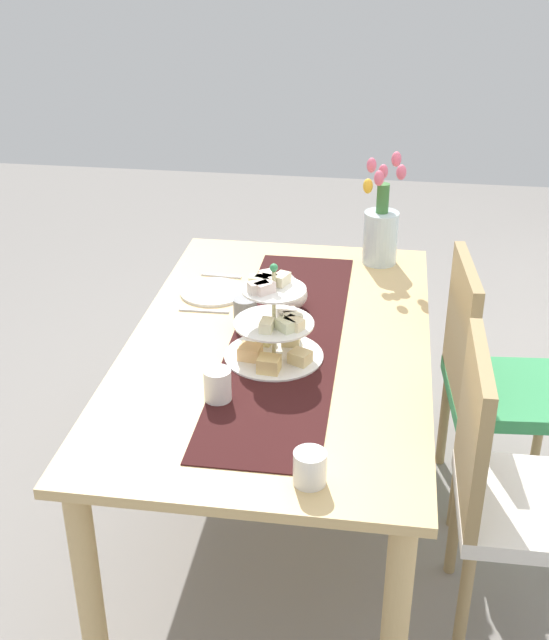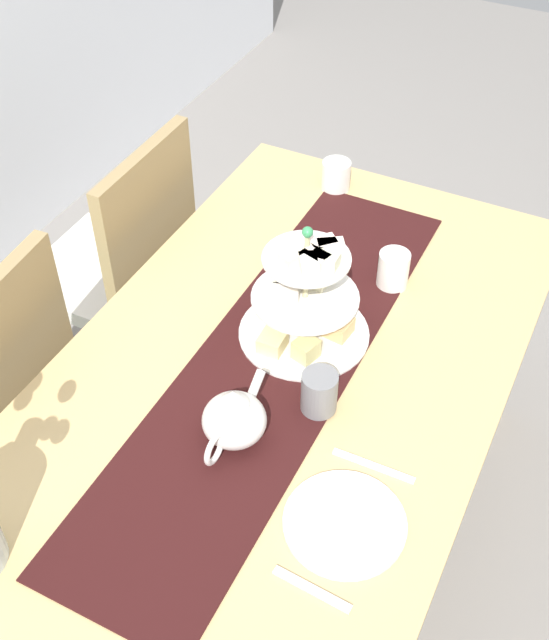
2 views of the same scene
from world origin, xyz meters
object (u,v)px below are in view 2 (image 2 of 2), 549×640
Objects in this scene: cream_jug at (336,175)px; dining_table at (283,395)px; knife_left at (373,466)px; mug_grey at (319,392)px; teapot at (234,419)px; dinner_plate_left at (345,523)px; chair_right at (123,263)px; fork_left at (312,589)px; mug_white_text at (393,270)px; tiered_cake_stand at (305,300)px.

dining_table is at bearing -166.04° from cream_jug.
knife_left is 1.79× the size of mug_grey.
mug_grey is (0.15, -0.12, -0.01)m from teapot.
mug_grey reaches higher than dinner_plate_left.
knife_left is (-0.16, -0.28, 0.10)m from dining_table.
chair_right is 9.58× the size of mug_grey.
dining_table is 9.51× the size of knife_left.
chair_right is 1.28m from fork_left.
cream_jug is 0.50× the size of knife_left.
fork_left is at bearing -129.83° from teapot.
mug_grey is at bearing -39.45° from teapot.
mug_grey is at bearing -117.23° from chair_right.
fork_left is 1.58× the size of mug_white_text.
chair_right reaches higher than dining_table.
knife_left is at bearing 0.00° from fork_left.
fork_left is (-0.14, 0.00, -0.00)m from dinner_plate_left.
dinner_plate_left is 0.69m from mug_white_text.
dinner_plate_left is at bearing -155.70° from cream_jug.
mug_grey is (-0.76, -0.29, 0.01)m from cream_jug.
tiered_cake_stand is 0.28m from mug_white_text.
mug_white_text is at bearing -17.88° from dining_table.
teapot is 0.37m from fork_left.
teapot is at bearing -129.09° from chair_right.
cream_jug is (0.57, 0.17, -0.06)m from tiered_cake_stand.
tiered_cake_stand is 3.58× the size of cream_jug.
dining_table is at bearing 42.11° from dinner_plate_left.
chair_right is at bearing 63.64° from dining_table.
chair_right is 0.96m from mug_grey.
cream_jug is 1.22m from fork_left.
dining_table is 0.27m from teapot.
teapot is 1.40× the size of knife_left.
mug_white_text is at bearing -25.34° from tiered_cake_stand.
cream_jug is 0.57× the size of fork_left.
tiered_cake_stand is at bearing -108.39° from chair_right.
cream_jug is at bearing 20.89° from mug_grey.
mug_grey is at bearing -179.76° from mug_white_text.
dinner_plate_left is 0.15m from knife_left.
cream_jug reaches higher than fork_left.
mug_grey is at bearing -159.11° from cream_jug.
fork_left is 0.88× the size of knife_left.
fork_left is 1.58× the size of mug_grey.
mug_grey reaches higher than mug_white_text.
dining_table is 0.54m from fork_left.
knife_left reaches higher than dining_table.
knife_left is (0.06, -0.28, -0.06)m from teapot.
tiered_cake_stand is at bearing 0.63° from dining_table.
dining_table is 10.77× the size of fork_left.
dinner_plate_left reaches higher than dining_table.
mug_white_text is (0.02, -0.81, 0.26)m from chair_right.
tiered_cake_stand is 2.03× the size of fork_left.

